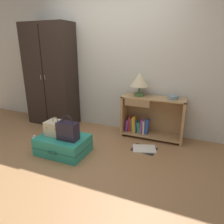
# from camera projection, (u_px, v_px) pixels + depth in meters

# --- Properties ---
(ground_plane) EXTENTS (9.00, 9.00, 0.00)m
(ground_plane) POSITION_uv_depth(u_px,v_px,m) (74.00, 163.00, 2.86)
(ground_plane) COLOR #9E7047
(back_wall) EXTENTS (6.40, 0.10, 2.60)m
(back_wall) POSITION_uv_depth(u_px,v_px,m) (114.00, 60.00, 3.77)
(back_wall) COLOR beige
(back_wall) RESTS_ON ground_plane
(wardrobe) EXTENTS (1.00, 0.47, 1.98)m
(wardrobe) POSITION_uv_depth(u_px,v_px,m) (51.00, 76.00, 4.07)
(wardrobe) COLOR black
(wardrobe) RESTS_ON ground_plane
(bookshelf) EXTENTS (1.07, 0.37, 0.74)m
(bookshelf) POSITION_uv_depth(u_px,v_px,m) (150.00, 118.00, 3.57)
(bookshelf) COLOR tan
(bookshelf) RESTS_ON ground_plane
(table_lamp) EXTENTS (0.32, 0.32, 0.40)m
(table_lamp) POSITION_uv_depth(u_px,v_px,m) (140.00, 80.00, 3.44)
(table_lamp) COLOR #4C7542
(table_lamp) RESTS_ON bookshelf
(bowl) EXTENTS (0.16, 0.16, 0.05)m
(bowl) POSITION_uv_depth(u_px,v_px,m) (173.00, 97.00, 3.31)
(bowl) COLOR slate
(bowl) RESTS_ON bookshelf
(suitcase_large) EXTENTS (0.75, 0.55, 0.27)m
(suitcase_large) POSITION_uv_depth(u_px,v_px,m) (63.00, 145.00, 3.09)
(suitcase_large) COLOR teal
(suitcase_large) RESTS_ON ground_plane
(train_case) EXTENTS (0.29, 0.24, 0.29)m
(train_case) POSITION_uv_depth(u_px,v_px,m) (56.00, 128.00, 3.09)
(train_case) COLOR beige
(train_case) RESTS_ON suitcase_large
(handbag) EXTENTS (0.30, 0.16, 0.37)m
(handbag) POSITION_uv_depth(u_px,v_px,m) (68.00, 131.00, 2.92)
(handbag) COLOR #231E2D
(handbag) RESTS_ON suitcase_large
(bottle) EXTENTS (0.07, 0.07, 0.19)m
(bottle) POSITION_uv_depth(u_px,v_px,m) (35.00, 141.00, 3.29)
(bottle) COLOR white
(bottle) RESTS_ON ground_plane
(open_book_on_floor) EXTENTS (0.42, 0.36, 0.02)m
(open_book_on_floor) POSITION_uv_depth(u_px,v_px,m) (144.00, 149.00, 3.23)
(open_book_on_floor) COLOR white
(open_book_on_floor) RESTS_ON ground_plane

